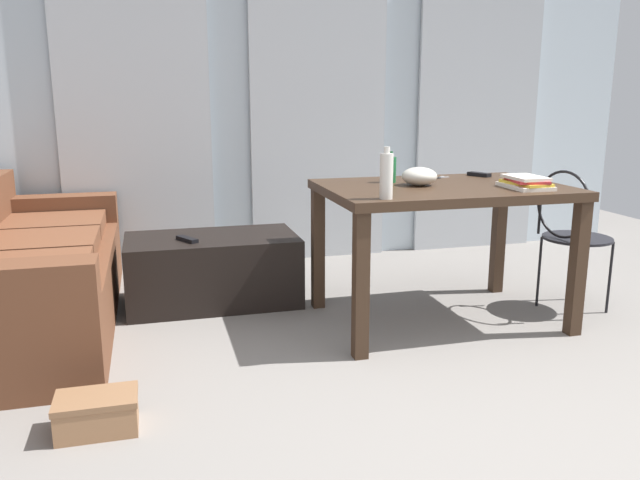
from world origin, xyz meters
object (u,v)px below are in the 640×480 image
at_px(wire_chair, 570,226).
at_px(tv_remote_on_table, 479,174).
at_px(coffee_table, 213,270).
at_px(bottle_far, 386,176).
at_px(scissors, 440,177).
at_px(bowl, 419,176).
at_px(craft_table, 442,203).
at_px(shoebox, 97,413).
at_px(tv_remote_primary, 187,239).
at_px(book_stack, 526,183).
at_px(bottle_near, 391,169).
at_px(couch, 23,274).

height_order(wire_chair, tv_remote_on_table, wire_chair).
bearing_deg(coffee_table, wire_chair, -19.52).
xyz_separation_m(bottle_far, scissors, (0.60, 0.65, -0.11)).
distance_m(bowl, scissors, 0.37).
bearing_deg(scissors, craft_table, -112.71).
distance_m(bottle_far, shoebox, 1.63).
height_order(craft_table, tv_remote_primary, craft_table).
bearing_deg(tv_remote_primary, bottle_far, -74.54).
bearing_deg(book_stack, scissors, 115.95).
bearing_deg(bowl, scissors, 46.48).
bearing_deg(craft_table, shoebox, -156.13).
distance_m(wire_chair, bottle_near, 1.11).
relative_size(wire_chair, bowl, 4.39).
bearing_deg(tv_remote_on_table, bottle_near, 164.13).
xyz_separation_m(craft_table, tv_remote_primary, (-1.37, 0.56, -0.25)).
distance_m(craft_table, bowl, 0.20).
distance_m(wire_chair, bottle_far, 1.36).
distance_m(bottle_near, bottle_far, 0.60).
height_order(bottle_near, book_stack, bottle_near).
bearing_deg(coffee_table, shoebox, -112.21).
relative_size(couch, bottle_far, 8.35).
bearing_deg(craft_table, couch, 167.47).
relative_size(couch, book_stack, 7.10).
bearing_deg(coffee_table, book_stack, -28.82).
relative_size(bottle_near, tv_remote_on_table, 1.22).
xyz_separation_m(wire_chair, book_stack, (-0.42, -0.16, 0.29)).
relative_size(coffee_table, book_stack, 3.55).
xyz_separation_m(couch, wire_chair, (3.07, -0.57, 0.22)).
bearing_deg(wire_chair, scissors, 152.25).
height_order(coffee_table, book_stack, book_stack).
bearing_deg(scissors, shoebox, -150.48).
distance_m(couch, scissors, 2.45).
height_order(bottle_far, scissors, bottle_far).
bearing_deg(coffee_table, couch, -171.96).
bearing_deg(wire_chair, book_stack, -159.08).
height_order(bottle_far, bowl, bottle_far).
xyz_separation_m(craft_table, shoebox, (-1.81, -0.80, -0.61)).
xyz_separation_m(bowl, scissors, (0.25, 0.27, -0.05)).
distance_m(bottle_near, bowl, 0.20).
distance_m(craft_table, bottle_far, 0.63).
xyz_separation_m(scissors, shoebox, (-1.93, -1.10, -0.71)).
bearing_deg(couch, tv_remote_primary, 3.67).
height_order(bowl, tv_remote_primary, bowl).
distance_m(craft_table, tv_remote_primary, 1.50).
height_order(couch, bottle_far, bottle_far).
height_order(bottle_far, shoebox, bottle_far).
height_order(wire_chair, shoebox, wire_chair).
height_order(coffee_table, bottle_far, bottle_far).
bearing_deg(bottle_far, couch, 154.30).
height_order(bottle_far, tv_remote_on_table, bottle_far).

